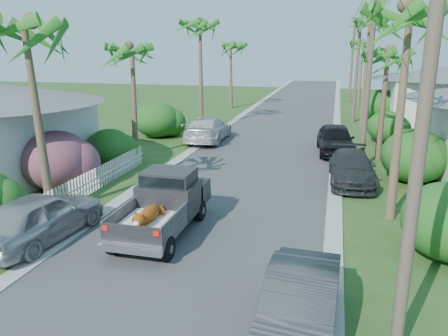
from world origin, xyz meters
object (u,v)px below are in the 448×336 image
(pickup_truck, at_px, (166,202))
(parked_car_rn, at_px, (299,308))
(parked_car_rm, at_px, (352,168))
(palm_r_b, at_px, (388,51))
(parked_car_rf, at_px, (335,139))
(palm_r_a, at_px, (412,7))
(utility_pole_a, at_px, (421,136))
(utility_pole_d, at_px, (352,61))
(palm_r_c, at_px, (370,20))
(parked_car_ln, at_px, (40,217))
(palm_l_a, at_px, (27,23))
(utility_pole_b, at_px, (369,79))
(house_right_far, at_px, (445,97))
(palm_l_c, at_px, (200,22))
(palm_l_b, at_px, (131,47))
(parked_car_lf, at_px, (208,129))
(palm_r_d, at_px, (363,41))
(palm_l_d, at_px, (231,44))
(utility_pole_c, at_px, (357,67))

(pickup_truck, bearing_deg, parked_car_rn, -44.47)
(parked_car_rm, relative_size, palm_r_b, 0.68)
(parked_car_rf, height_order, palm_r_a, palm_r_a)
(palm_r_a, height_order, utility_pole_a, utility_pole_a)
(palm_r_b, relative_size, utility_pole_d, 0.80)
(pickup_truck, bearing_deg, palm_r_c, 71.89)
(pickup_truck, distance_m, parked_car_ln, 4.12)
(pickup_truck, relative_size, palm_r_b, 0.71)
(palm_l_a, distance_m, palm_r_b, 17.57)
(utility_pole_b, xyz_separation_m, utility_pole_d, (0.00, 30.00, 0.00))
(palm_l_a, bearing_deg, house_right_far, 54.58)
(palm_l_a, bearing_deg, palm_l_c, 89.40)
(utility_pole_a, bearing_deg, palm_l_c, 115.80)
(utility_pole_a, bearing_deg, palm_l_b, 131.53)
(parked_car_lf, height_order, palm_r_d, palm_r_d)
(parked_car_rn, relative_size, palm_l_c, 0.48)
(parked_car_rf, height_order, parked_car_lf, parked_car_rf)
(parked_car_lf, relative_size, palm_l_b, 0.76)
(parked_car_rn, xyz_separation_m, utility_pole_a, (2.00, -0.03, 3.87))
(parked_car_rm, relative_size, parked_car_ln, 1.02)
(parked_car_rn, relative_size, utility_pole_a, 0.49)
(utility_pole_b, height_order, utility_pole_d, same)
(pickup_truck, relative_size, parked_car_rm, 1.04)
(parked_car_rf, xyz_separation_m, parked_car_ln, (-9.22, -14.96, -0.03))
(palm_r_c, distance_m, utility_pole_d, 17.37)
(utility_pole_a, distance_m, utility_pole_b, 15.00)
(palm_l_d, bearing_deg, palm_r_b, -55.41)
(palm_l_b, xyz_separation_m, palm_r_c, (13.00, 14.00, 1.96))
(parked_car_ln, xyz_separation_m, palm_r_d, (11.50, 39.01, 5.92))
(pickup_truck, bearing_deg, palm_r_b, 56.69)
(palm_l_a, bearing_deg, palm_r_a, 13.50)
(pickup_truck, relative_size, palm_l_c, 0.56)
(palm_l_a, xyz_separation_m, house_right_far, (19.20, 27.00, -4.81))
(parked_car_rn, bearing_deg, parked_car_rf, 90.24)
(parked_car_ln, bearing_deg, house_right_far, -115.85)
(palm_l_b, bearing_deg, palm_r_a, -24.61)
(parked_car_rn, xyz_separation_m, palm_r_c, (2.60, 27.97, 7.38))
(parked_car_rf, distance_m, palm_r_c, 12.56)
(parked_car_lf, distance_m, utility_pole_d, 27.58)
(palm_r_d, bearing_deg, parked_car_rn, -93.95)
(palm_r_d, relative_size, house_right_far, 0.89)
(parked_car_rm, bearing_deg, palm_l_d, 113.05)
(parked_car_rm, xyz_separation_m, house_right_far, (8.00, 19.94, 1.41))
(parked_car_ln, relative_size, palm_r_d, 0.60)
(palm_r_d, distance_m, utility_pole_b, 27.10)
(parked_car_lf, bearing_deg, palm_r_c, -142.19)
(parked_car_lf, height_order, house_right_far, house_right_far)
(palm_r_b, height_order, utility_pole_a, utility_pole_a)
(parked_car_rn, bearing_deg, house_right_far, 75.82)
(palm_l_c, height_order, utility_pole_c, palm_l_c)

